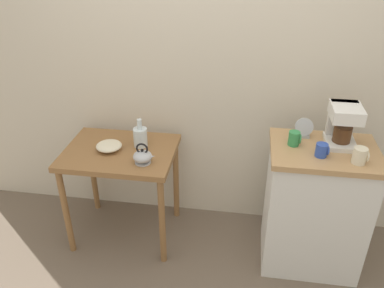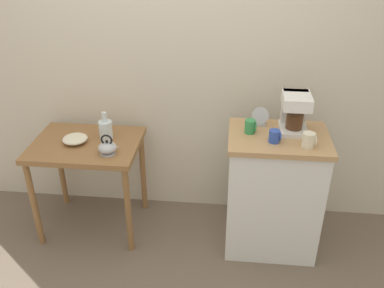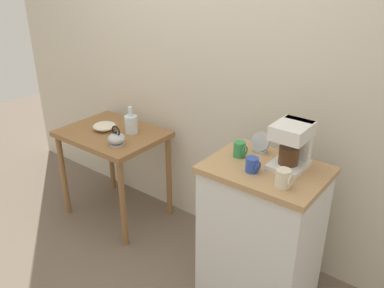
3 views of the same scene
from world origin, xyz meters
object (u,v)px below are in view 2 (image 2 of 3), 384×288
at_px(teakettle, 108,148).
at_px(glass_carafe_vase, 106,129).
at_px(bowl_stoneware, 75,139).
at_px(table_clock, 260,118).
at_px(mug_blue, 275,136).
at_px(mug_small_cream, 309,140).
at_px(coffee_maker, 295,111).
at_px(mug_tall_green, 250,126).

xyz_separation_m(teakettle, glass_carafe_vase, (-0.07, 0.22, 0.03)).
distance_m(bowl_stoneware, table_clock, 1.31).
relative_size(teakettle, mug_blue, 1.86).
relative_size(mug_blue, mug_small_cream, 0.84).
distance_m(teakettle, glass_carafe_vase, 0.23).
bearing_deg(table_clock, bowl_stoneware, -176.20).
xyz_separation_m(teakettle, table_clock, (1.02, 0.21, 0.17)).
xyz_separation_m(teakettle, mug_blue, (1.10, -0.02, 0.16)).
bearing_deg(coffee_maker, bowl_stoneware, -178.68).
xyz_separation_m(teakettle, mug_small_cream, (1.31, -0.07, 0.17)).
bearing_deg(mug_blue, teakettle, 178.82).
xyz_separation_m(glass_carafe_vase, mug_small_cream, (1.38, -0.29, 0.14)).
height_order(teakettle, table_clock, table_clock).
bearing_deg(coffee_maker, teakettle, -172.52).
bearing_deg(mug_tall_green, teakettle, -174.49).
bearing_deg(mug_small_cream, teakettle, 176.99).
relative_size(glass_carafe_vase, mug_blue, 2.52).
bearing_deg(glass_carafe_vase, bowl_stoneware, -155.71).
height_order(mug_tall_green, table_clock, table_clock).
distance_m(bowl_stoneware, glass_carafe_vase, 0.23).
xyz_separation_m(glass_carafe_vase, mug_tall_green, (1.03, -0.13, 0.14)).
distance_m(teakettle, mug_tall_green, 0.97).
bearing_deg(coffee_maker, table_clock, 166.82).
xyz_separation_m(coffee_maker, mug_blue, (-0.14, -0.19, -0.10)).
relative_size(glass_carafe_vase, mug_tall_green, 2.27).
xyz_separation_m(mug_blue, mug_small_cream, (0.20, -0.05, 0.01)).
bearing_deg(teakettle, bowl_stoneware, 155.18).
distance_m(bowl_stoneware, mug_blue, 1.40).
distance_m(teakettle, table_clock, 1.06).
bearing_deg(teakettle, mug_tall_green, 5.51).
distance_m(glass_carafe_vase, mug_blue, 1.21).
distance_m(glass_carafe_vase, mug_tall_green, 1.04).
height_order(glass_carafe_vase, mug_small_cream, mug_small_cream).
height_order(coffee_maker, mug_small_cream, coffee_maker).
xyz_separation_m(coffee_maker, mug_tall_green, (-0.29, -0.07, -0.10)).
distance_m(mug_small_cream, mug_tall_green, 0.39).
xyz_separation_m(bowl_stoneware, mug_small_cream, (1.58, -0.20, 0.18)).
height_order(bowl_stoneware, teakettle, teakettle).
relative_size(teakettle, glass_carafe_vase, 0.74).
relative_size(teakettle, mug_small_cream, 1.56).
xyz_separation_m(bowl_stoneware, mug_blue, (1.38, -0.15, 0.17)).
distance_m(teakettle, coffee_maker, 1.28).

